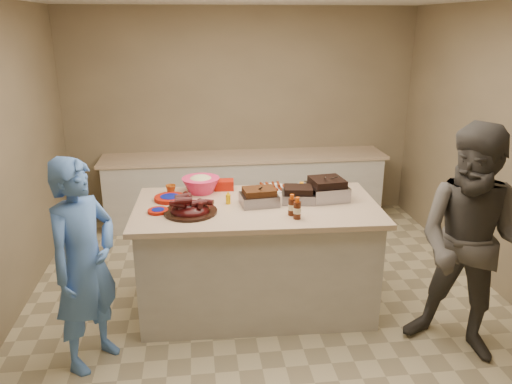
{
  "coord_description": "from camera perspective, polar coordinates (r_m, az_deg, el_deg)",
  "views": [
    {
      "loc": [
        -0.62,
        -3.92,
        2.49
      ],
      "look_at": [
        -0.11,
        0.15,
        1.1
      ],
      "focal_mm": 35.0,
      "sensor_mm": 36.0,
      "label": 1
    }
  ],
  "objects": [
    {
      "name": "pulled_pork_tray",
      "position": [
        4.33,
        0.36,
        -1.46
      ],
      "size": [
        0.34,
        0.27,
        0.1
      ],
      "primitive_type": "cube",
      "rotation": [
        0.0,
        0.0,
        0.1
      ],
      "color": "#47230F",
      "rests_on": "island"
    },
    {
      "name": "plate_stack_small",
      "position": [
        4.23,
        -11.13,
        -2.29
      ],
      "size": [
        0.18,
        0.18,
        0.02
      ],
      "primitive_type": "cylinder",
      "rotation": [
        0.0,
        0.0,
        -0.04
      ],
      "color": "#991407",
      "rests_on": "island"
    },
    {
      "name": "coleslaw_bowl",
      "position": [
        4.67,
        -6.28,
        -0.03
      ],
      "size": [
        0.36,
        0.36,
        0.24
      ],
      "primitive_type": null,
      "rotation": [
        0.0,
        0.0,
        -0.04
      ],
      "color": "#E8285D",
      "rests_on": "island"
    },
    {
      "name": "guest_gray",
      "position": [
        4.51,
        22.05,
        -16.33
      ],
      "size": [
        1.87,
        1.98,
        0.7
      ],
      "primitive_type": "imported",
      "rotation": [
        0.0,
        0.0,
        -0.7
      ],
      "color": "#54514B",
      "rests_on": "ground"
    },
    {
      "name": "guest_blue",
      "position": [
        4.3,
        -17.81,
        -17.72
      ],
      "size": [
        1.68,
        1.43,
        0.39
      ],
      "primitive_type": "imported",
      "rotation": [
        0.0,
        0.0,
        0.96
      ],
      "color": "#4E7ED3",
      "rests_on": "ground"
    },
    {
      "name": "sausage_plate",
      "position": [
        4.73,
        1.99,
        0.34
      ],
      "size": [
        0.32,
        0.32,
        0.05
      ],
      "primitive_type": "cylinder",
      "rotation": [
        0.0,
        0.0,
        0.09
      ],
      "color": "silver",
      "rests_on": "island"
    },
    {
      "name": "brisket_tray",
      "position": [
        4.42,
        4.82,
        -1.1
      ],
      "size": [
        0.32,
        0.28,
        0.09
      ],
      "primitive_type": "cube",
      "rotation": [
        0.0,
        0.0,
        -0.15
      ],
      "color": "black",
      "rests_on": "island"
    },
    {
      "name": "basket_stack",
      "position": [
        4.74,
        -3.66,
        0.31
      ],
      "size": [
        0.19,
        0.15,
        0.09
      ],
      "primitive_type": "cube",
      "rotation": [
        0.0,
        0.0,
        -0.07
      ],
      "color": "#991407",
      "rests_on": "island"
    },
    {
      "name": "island",
      "position": [
        4.76,
        0.08,
        -12.8
      ],
      "size": [
        2.15,
        1.19,
        1.0
      ],
      "primitive_type": null,
      "rotation": [
        0.0,
        0.0,
        -0.04
      ],
      "color": "beige",
      "rests_on": "ground"
    },
    {
      "name": "bbq_bottle_a",
      "position": [
        4.11,
        4.09,
        -2.64
      ],
      "size": [
        0.06,
        0.06,
        0.18
      ],
      "primitive_type": "cylinder",
      "rotation": [
        0.0,
        0.0,
        -0.04
      ],
      "color": "#3E180A",
      "rests_on": "island"
    },
    {
      "name": "sauce_bowl",
      "position": [
        4.55,
        -1.18,
        -0.45
      ],
      "size": [
        0.13,
        0.05,
        0.13
      ],
      "primitive_type": "imported",
      "rotation": [
        0.0,
        0.0,
        -0.04
      ],
      "color": "silver",
      "rests_on": "island"
    },
    {
      "name": "roasting_pan",
      "position": [
        4.52,
        8.04,
        -0.77
      ],
      "size": [
        0.36,
        0.36,
        0.13
      ],
      "primitive_type": "cube",
      "rotation": [
        0.0,
        0.0,
        0.11
      ],
      "color": "gray",
      "rests_on": "island"
    },
    {
      "name": "bbq_bottle_b",
      "position": [
        4.04,
        4.7,
        -3.05
      ],
      "size": [
        0.06,
        0.06,
        0.18
      ],
      "primitive_type": "cylinder",
      "rotation": [
        0.0,
        0.0,
        -0.04
      ],
      "color": "#3E180A",
      "rests_on": "island"
    },
    {
      "name": "plastic_cup",
      "position": [
        4.66,
        -9.68,
        -0.22
      ],
      "size": [
        0.1,
        0.09,
        0.09
      ],
      "primitive_type": "imported",
      "rotation": [
        0.0,
        0.0,
        -0.04
      ],
      "color": "#A65014",
      "rests_on": "island"
    },
    {
      "name": "mustard_bottle",
      "position": [
        4.35,
        -3.19,
        -1.36
      ],
      "size": [
        0.04,
        0.04,
        0.11
      ],
      "primitive_type": "cylinder",
      "rotation": [
        0.0,
        0.0,
        -0.04
      ],
      "color": "#F0B300",
      "rests_on": "island"
    },
    {
      "name": "back_counter",
      "position": [
        6.48,
        -1.3,
        0.4
      ],
      "size": [
        3.6,
        0.64,
        0.9
      ],
      "primitive_type": null,
      "color": "beige",
      "rests_on": "ground"
    },
    {
      "name": "rib_platter",
      "position": [
        4.18,
        -7.49,
        -2.38
      ],
      "size": [
        0.54,
        0.54,
        0.18
      ],
      "primitive_type": null,
      "rotation": [
        0.0,
        0.0,
        -0.24
      ],
      "color": "#400B0B",
      "rests_on": "island"
    },
    {
      "name": "room",
      "position": [
        4.69,
        1.61,
        -13.37
      ],
      "size": [
        4.5,
        5.0,
        2.7
      ],
      "primitive_type": null,
      "color": "#8A795C",
      "rests_on": "ground"
    },
    {
      "name": "mac_cheese_dish",
      "position": [
        4.66,
        7.06,
        -0.12
      ],
      "size": [
        0.34,
        0.25,
        0.09
      ],
      "primitive_type": "cube",
      "rotation": [
        0.0,
        0.0,
        0.02
      ],
      "color": "#F99A02",
      "rests_on": "island"
    },
    {
      "name": "plate_stack_large",
      "position": [
        4.51,
        -9.79,
        -0.9
      ],
      "size": [
        0.29,
        0.29,
        0.03
      ],
      "primitive_type": "cylinder",
      "rotation": [
        0.0,
        0.0,
        -0.04
      ],
      "color": "#991407",
      "rests_on": "island"
    }
  ]
}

